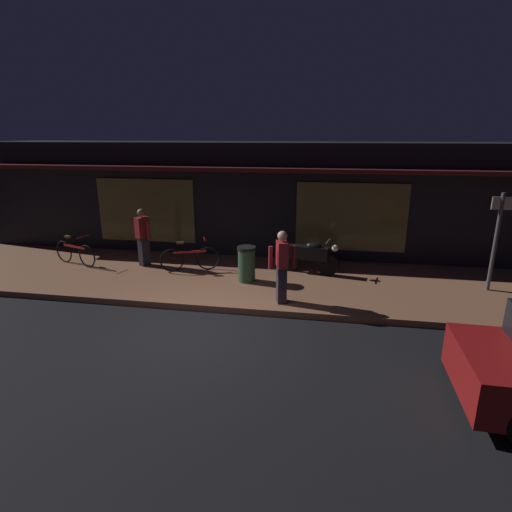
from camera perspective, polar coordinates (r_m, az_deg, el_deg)
ground_plane at (r=8.47m, az=-8.43°, el=-10.52°), size 60.00×60.00×0.00m
sidewalk_slab at (r=11.09m, az=-3.66°, el=-3.25°), size 18.00×4.00×0.15m
storefront_building at (r=13.90m, az=-0.52°, el=8.21°), size 18.00×3.30×3.60m
motorcycle at (r=11.28m, az=7.47°, el=0.04°), size 1.69×0.62×0.97m
bicycle_parked at (r=13.06m, az=-23.91°, el=0.39°), size 1.58×0.63×0.91m
bicycle_extra at (r=11.56m, az=-9.21°, el=-0.34°), size 1.57×0.66×0.91m
person_photographer at (r=12.21m, az=-15.49°, el=2.70°), size 0.58×0.44×1.67m
person_bystander at (r=9.14m, az=3.63°, el=-1.33°), size 0.61×0.43×1.67m
sign_post at (r=11.28m, az=30.50°, el=2.38°), size 0.44×0.09×2.40m
trash_bin at (r=10.58m, az=-1.32°, el=-1.09°), size 0.48×0.48×0.93m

